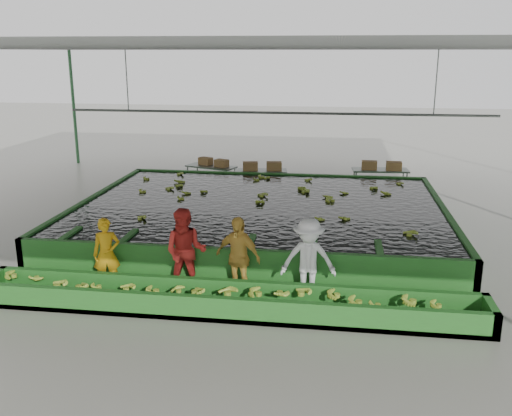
# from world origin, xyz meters

# --- Properties ---
(ground) EXTENTS (80.00, 80.00, 0.00)m
(ground) POSITION_xyz_m (0.00, 0.00, 0.00)
(ground) COLOR gray
(ground) RESTS_ON ground
(shed_roof) EXTENTS (20.00, 22.00, 0.04)m
(shed_roof) POSITION_xyz_m (0.00, 0.00, 5.00)
(shed_roof) COLOR slate
(shed_roof) RESTS_ON shed_posts
(shed_posts) EXTENTS (20.00, 22.00, 5.00)m
(shed_posts) POSITION_xyz_m (0.00, 0.00, 2.50)
(shed_posts) COLOR #2E6138
(shed_posts) RESTS_ON ground
(flotation_tank) EXTENTS (10.00, 8.00, 0.90)m
(flotation_tank) POSITION_xyz_m (0.00, 1.50, 0.45)
(flotation_tank) COLOR #20601E
(flotation_tank) RESTS_ON ground
(tank_water) EXTENTS (9.70, 7.70, 0.00)m
(tank_water) POSITION_xyz_m (0.00, 1.50, 0.85)
(tank_water) COLOR black
(tank_water) RESTS_ON flotation_tank
(sorting_trough) EXTENTS (10.00, 1.00, 0.50)m
(sorting_trough) POSITION_xyz_m (0.00, -3.60, 0.25)
(sorting_trough) COLOR #20601E
(sorting_trough) RESTS_ON ground
(cableway_rail) EXTENTS (0.08, 0.08, 14.00)m
(cableway_rail) POSITION_xyz_m (0.00, 5.00, 3.00)
(cableway_rail) COLOR #59605B
(cableway_rail) RESTS_ON shed_roof
(rail_hanger_left) EXTENTS (0.04, 0.04, 2.00)m
(rail_hanger_left) POSITION_xyz_m (-5.00, 5.00, 4.00)
(rail_hanger_left) COLOR #59605B
(rail_hanger_left) RESTS_ON shed_roof
(rail_hanger_right) EXTENTS (0.04, 0.04, 2.00)m
(rail_hanger_right) POSITION_xyz_m (5.00, 5.00, 4.00)
(rail_hanger_right) COLOR #59605B
(rail_hanger_right) RESTS_ON shed_roof
(worker_a) EXTENTS (0.67, 0.56, 1.56)m
(worker_a) POSITION_xyz_m (-2.74, -2.80, 0.78)
(worker_a) COLOR #C88F0F
(worker_a) RESTS_ON ground
(worker_b) EXTENTS (0.93, 0.75, 1.84)m
(worker_b) POSITION_xyz_m (-1.01, -2.80, 0.92)
(worker_b) COLOR red
(worker_b) RESTS_ON ground
(worker_c) EXTENTS (1.09, 0.73, 1.72)m
(worker_c) POSITION_xyz_m (0.09, -2.80, 0.86)
(worker_c) COLOR gold
(worker_c) RESTS_ON ground
(worker_d) EXTENTS (1.17, 0.74, 1.74)m
(worker_d) POSITION_xyz_m (1.54, -2.80, 0.87)
(worker_d) COLOR silver
(worker_d) RESTS_ON ground
(packing_table_left) EXTENTS (1.99, 1.32, 0.84)m
(packing_table_left) POSITION_xyz_m (-2.57, 6.69, 0.42)
(packing_table_left) COLOR #59605B
(packing_table_left) RESTS_ON ground
(packing_table_mid) EXTENTS (1.93, 0.98, 0.84)m
(packing_table_mid) POSITION_xyz_m (-0.63, 6.15, 0.42)
(packing_table_mid) COLOR #59605B
(packing_table_mid) RESTS_ON ground
(packing_table_right) EXTENTS (2.01, 0.92, 0.89)m
(packing_table_right) POSITION_xyz_m (3.59, 6.67, 0.44)
(packing_table_right) COLOR #59605B
(packing_table_right) RESTS_ON ground
(box_stack_left) EXTENTS (1.25, 0.85, 0.26)m
(box_stack_left) POSITION_xyz_m (-2.49, 6.74, 0.84)
(box_stack_left) COLOR brown
(box_stack_left) RESTS_ON packing_table_left
(box_stack_mid) EXTENTS (1.42, 0.59, 0.30)m
(box_stack_mid) POSITION_xyz_m (-0.58, 6.13, 0.84)
(box_stack_mid) COLOR brown
(box_stack_mid) RESTS_ON packing_table_mid
(box_stack_right) EXTENTS (1.39, 0.42, 0.30)m
(box_stack_right) POSITION_xyz_m (3.62, 6.58, 0.89)
(box_stack_right) COLOR brown
(box_stack_right) RESTS_ON packing_table_right
(floating_bananas) EXTENTS (8.79, 6.00, 0.12)m
(floating_bananas) POSITION_xyz_m (0.00, 2.30, 0.85)
(floating_bananas) COLOR #89A32B
(floating_bananas) RESTS_ON tank_water
(trough_bananas) EXTENTS (9.53, 0.64, 0.13)m
(trough_bananas) POSITION_xyz_m (0.00, -3.60, 0.40)
(trough_bananas) COLOR #89A32B
(trough_bananas) RESTS_ON sorting_trough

